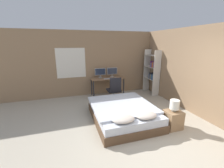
{
  "coord_description": "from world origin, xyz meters",
  "views": [
    {
      "loc": [
        -1.81,
        -2.4,
        2.2
      ],
      "look_at": [
        -0.19,
        2.64,
        0.75
      ],
      "focal_mm": 24.0,
      "sensor_mm": 36.0,
      "label": 1
    }
  ],
  "objects_px": {
    "desk": "(108,80)",
    "computer_mouse": "(115,78)",
    "bedside_lamp": "(175,105)",
    "monitor_right": "(112,71)",
    "bed": "(123,113)",
    "keyboard": "(109,79)",
    "office_chair": "(114,92)",
    "monitor_left": "(100,72)",
    "nightstand": "(173,120)",
    "bookshelf": "(153,71)"
  },
  "relations": [
    {
      "from": "bedside_lamp",
      "to": "bookshelf",
      "type": "bearing_deg",
      "value": 69.04
    },
    {
      "from": "nightstand",
      "to": "desk",
      "type": "xyz_separation_m",
      "value": [
        -0.92,
        3.05,
        0.43
      ]
    },
    {
      "from": "bed",
      "to": "desk",
      "type": "xyz_separation_m",
      "value": [
        0.19,
        2.25,
        0.43
      ]
    },
    {
      "from": "bedside_lamp",
      "to": "computer_mouse",
      "type": "relative_size",
      "value": 4.41
    },
    {
      "from": "bed",
      "to": "monitor_left",
      "type": "bearing_deg",
      "value": 91.89
    },
    {
      "from": "desk",
      "to": "monitor_left",
      "type": "bearing_deg",
      "value": 145.08
    },
    {
      "from": "computer_mouse",
      "to": "bookshelf",
      "type": "xyz_separation_m",
      "value": [
        1.65,
        -0.2,
        0.24
      ]
    },
    {
      "from": "keyboard",
      "to": "computer_mouse",
      "type": "xyz_separation_m",
      "value": [
        0.29,
        0.0,
        0.01
      ]
    },
    {
      "from": "desk",
      "to": "bookshelf",
      "type": "height_order",
      "value": "bookshelf"
    },
    {
      "from": "monitor_right",
      "to": "computer_mouse",
      "type": "distance_m",
      "value": 0.43
    },
    {
      "from": "nightstand",
      "to": "computer_mouse",
      "type": "relative_size",
      "value": 6.92
    },
    {
      "from": "monitor_right",
      "to": "office_chair",
      "type": "height_order",
      "value": "monitor_right"
    },
    {
      "from": "monitor_right",
      "to": "keyboard",
      "type": "bearing_deg",
      "value": -125.86
    },
    {
      "from": "bedside_lamp",
      "to": "keyboard",
      "type": "xyz_separation_m",
      "value": [
        -0.92,
        2.86,
        0.12
      ]
    },
    {
      "from": "monitor_left",
      "to": "computer_mouse",
      "type": "relative_size",
      "value": 6.59
    },
    {
      "from": "bed",
      "to": "keyboard",
      "type": "bearing_deg",
      "value": 84.83
    },
    {
      "from": "desk",
      "to": "bookshelf",
      "type": "relative_size",
      "value": 0.73
    },
    {
      "from": "nightstand",
      "to": "desk",
      "type": "bearing_deg",
      "value": 106.76
    },
    {
      "from": "office_chair",
      "to": "bookshelf",
      "type": "bearing_deg",
      "value": 11.03
    },
    {
      "from": "desk",
      "to": "office_chair",
      "type": "bearing_deg",
      "value": -86.23
    },
    {
      "from": "computer_mouse",
      "to": "bed",
      "type": "bearing_deg",
      "value": -103.02
    },
    {
      "from": "office_chair",
      "to": "keyboard",
      "type": "bearing_deg",
      "value": 94.99
    },
    {
      "from": "monitor_left",
      "to": "office_chair",
      "type": "relative_size",
      "value": 0.48
    },
    {
      "from": "nightstand",
      "to": "monitor_right",
      "type": "xyz_separation_m",
      "value": [
        -0.65,
        3.23,
        0.76
      ]
    },
    {
      "from": "office_chair",
      "to": "bookshelf",
      "type": "relative_size",
      "value": 0.5
    },
    {
      "from": "bedside_lamp",
      "to": "monitor_right",
      "type": "height_order",
      "value": "monitor_right"
    },
    {
      "from": "bed",
      "to": "monitor_right",
      "type": "bearing_deg",
      "value": 79.44
    },
    {
      "from": "computer_mouse",
      "to": "office_chair",
      "type": "distance_m",
      "value": 0.74
    },
    {
      "from": "monitor_left",
      "to": "monitor_right",
      "type": "bearing_deg",
      "value": 0.0
    },
    {
      "from": "bed",
      "to": "nightstand",
      "type": "xyz_separation_m",
      "value": [
        1.1,
        -0.8,
        0.01
      ]
    },
    {
      "from": "desk",
      "to": "computer_mouse",
      "type": "xyz_separation_m",
      "value": [
        0.29,
        -0.18,
        0.12
      ]
    },
    {
      "from": "keyboard",
      "to": "office_chair",
      "type": "bearing_deg",
      "value": -85.01
    },
    {
      "from": "bed",
      "to": "bookshelf",
      "type": "relative_size",
      "value": 1.08
    },
    {
      "from": "nightstand",
      "to": "monitor_left",
      "type": "distance_m",
      "value": 3.53
    },
    {
      "from": "bookshelf",
      "to": "nightstand",
      "type": "bearing_deg",
      "value": -110.96
    },
    {
      "from": "monitor_left",
      "to": "office_chair",
      "type": "xyz_separation_m",
      "value": [
        0.32,
        -0.93,
        -0.61
      ]
    },
    {
      "from": "nightstand",
      "to": "keyboard",
      "type": "xyz_separation_m",
      "value": [
        -0.92,
        2.86,
        0.54
      ]
    },
    {
      "from": "nightstand",
      "to": "keyboard",
      "type": "relative_size",
      "value": 1.2
    },
    {
      "from": "nightstand",
      "to": "keyboard",
      "type": "height_order",
      "value": "keyboard"
    },
    {
      "from": "bed",
      "to": "monitor_right",
      "type": "distance_m",
      "value": 2.59
    },
    {
      "from": "bed",
      "to": "desk",
      "type": "distance_m",
      "value": 2.3
    },
    {
      "from": "nightstand",
      "to": "monitor_right",
      "type": "height_order",
      "value": "monitor_right"
    },
    {
      "from": "bookshelf",
      "to": "desk",
      "type": "bearing_deg",
      "value": 168.91
    },
    {
      "from": "desk",
      "to": "keyboard",
      "type": "distance_m",
      "value": 0.22
    },
    {
      "from": "bed",
      "to": "bedside_lamp",
      "type": "xyz_separation_m",
      "value": [
        1.1,
        -0.8,
        0.43
      ]
    },
    {
      "from": "bed",
      "to": "computer_mouse",
      "type": "bearing_deg",
      "value": 76.98
    },
    {
      "from": "bed",
      "to": "nightstand",
      "type": "height_order",
      "value": "bed"
    },
    {
      "from": "office_chair",
      "to": "nightstand",
      "type": "bearing_deg",
      "value": -69.3
    },
    {
      "from": "computer_mouse",
      "to": "office_chair",
      "type": "xyz_separation_m",
      "value": [
        -0.24,
        -0.57,
        -0.4
      ]
    },
    {
      "from": "bed",
      "to": "desk",
      "type": "relative_size",
      "value": 1.48
    }
  ]
}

